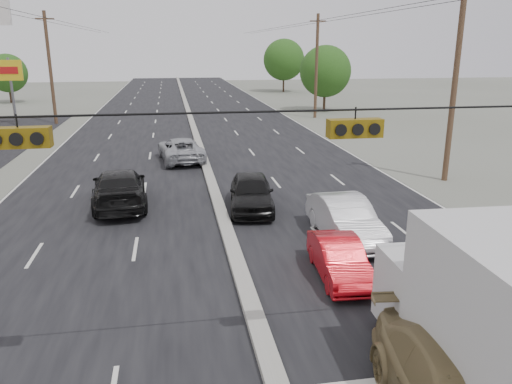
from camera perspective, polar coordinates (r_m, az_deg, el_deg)
ground at (r=11.50m, az=2.11°, el=-20.84°), size 200.00×200.00×0.00m
road_surface at (r=39.62m, az=-6.79°, el=6.09°), size 20.00×160.00×0.02m
center_median at (r=39.60m, az=-6.80°, el=6.23°), size 0.50×160.00×0.20m
utility_pole_left_c at (r=50.12m, az=-22.47°, el=13.00°), size 1.60×0.30×10.00m
utility_pole_right_b at (r=28.03m, az=21.77°, el=11.42°), size 1.60×0.30×10.00m
utility_pole_right_c at (r=51.08m, az=6.93°, el=14.12°), size 1.60×0.30×10.00m
traffic_signals at (r=9.67m, az=10.67°, el=7.42°), size 25.00×0.30×0.54m
pole_sign_far at (r=51.00m, az=-26.29°, el=11.81°), size 2.20×0.25×6.00m
tree_left_far at (r=71.89m, az=-26.53°, el=12.06°), size 4.80×4.80×6.12m
tree_right_mid at (r=56.62m, az=7.93°, el=13.50°), size 5.60×5.60×7.14m
tree_right_far at (r=81.00m, az=3.20°, el=14.86°), size 6.40×6.40×8.16m
box_truck at (r=10.57m, az=27.25°, el=-14.20°), size 2.81×7.36×3.69m
red_sedan at (r=15.76m, az=9.49°, el=-7.59°), size 1.54×3.83×1.24m
queue_car_a at (r=21.87m, az=-0.54°, el=-0.05°), size 2.40×4.80×1.57m
queue_car_b at (r=18.77m, az=10.15°, el=-3.11°), size 1.77×4.80×1.57m
oncoming_near at (r=23.21m, az=-15.33°, el=0.42°), size 2.79×5.86×1.65m
oncoming_far at (r=31.67m, az=-8.58°, el=4.81°), size 3.04×5.54×1.47m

